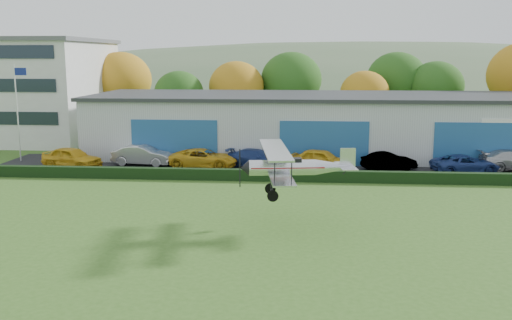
# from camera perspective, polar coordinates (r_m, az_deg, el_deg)

# --- Properties ---
(ground) EXTENTS (300.00, 300.00, 0.00)m
(ground) POSITION_cam_1_polar(r_m,az_deg,el_deg) (24.61, -3.21, -10.20)
(ground) COLOR #355C1D
(ground) RESTS_ON ground
(apron) EXTENTS (48.00, 9.00, 0.05)m
(apron) POSITION_cam_1_polar(r_m,az_deg,el_deg) (44.67, 4.24, -0.78)
(apron) COLOR black
(apron) RESTS_ON ground
(hedge) EXTENTS (46.00, 0.60, 0.80)m
(hedge) POSITION_cam_1_polar(r_m,az_deg,el_deg) (39.89, 4.20, -1.58)
(hedge) COLOR black
(hedge) RESTS_ON ground
(hangar) EXTENTS (40.60, 12.60, 5.30)m
(hangar) POSITION_cam_1_polar(r_m,az_deg,el_deg) (51.19, 6.57, 3.59)
(hangar) COLOR #B2B7BC
(hangar) RESTS_ON ground
(office_block) EXTENTS (20.60, 15.60, 10.40)m
(office_block) POSITION_cam_1_polar(r_m,az_deg,el_deg) (65.79, -23.91, 6.50)
(office_block) COLOR silver
(office_block) RESTS_ON ground
(flagpole) EXTENTS (1.05, 0.10, 8.00)m
(flagpole) POSITION_cam_1_polar(r_m,az_deg,el_deg) (50.56, -22.70, 5.20)
(flagpole) COLOR silver
(flagpole) RESTS_ON ground
(tree_belt) EXTENTS (75.70, 13.22, 10.12)m
(tree_belt) POSITION_cam_1_polar(r_m,az_deg,el_deg) (63.56, 2.47, 7.62)
(tree_belt) COLOR #3D2614
(tree_belt) RESTS_ON ground
(distant_hills) EXTENTS (430.00, 196.00, 56.00)m
(distant_hills) POSITION_cam_1_polar(r_m,az_deg,el_deg) (164.44, 1.88, 2.79)
(distant_hills) COLOR #4C6642
(distant_hills) RESTS_ON ground
(car_0) EXTENTS (5.17, 3.27, 1.64)m
(car_0) POSITION_cam_1_polar(r_m,az_deg,el_deg) (46.47, -17.94, 0.23)
(car_0) COLOR gold
(car_0) RESTS_ON apron
(car_1) EXTENTS (4.98, 2.17, 1.59)m
(car_1) POSITION_cam_1_polar(r_m,az_deg,el_deg) (46.32, -11.26, 0.48)
(car_1) COLOR silver
(car_1) RESTS_ON apron
(car_2) EXTENTS (5.35, 2.64, 1.46)m
(car_2) POSITION_cam_1_polar(r_m,az_deg,el_deg) (44.62, -5.28, 0.18)
(car_2) COLOR gold
(car_2) RESTS_ON apron
(car_3) EXTENTS (5.15, 3.54, 1.38)m
(car_3) POSITION_cam_1_polar(r_m,az_deg,el_deg) (44.64, 0.07, 0.18)
(car_3) COLOR navy
(car_3) RESTS_ON apron
(car_4) EXTENTS (5.14, 3.17, 1.63)m
(car_4) POSITION_cam_1_polar(r_m,az_deg,el_deg) (43.60, 6.57, 0.03)
(car_4) COLOR gold
(car_4) RESTS_ON apron
(car_5) EXTENTS (4.35, 2.43, 1.36)m
(car_5) POSITION_cam_1_polar(r_m,az_deg,el_deg) (44.66, 13.16, -0.11)
(car_5) COLOR gray
(car_5) RESTS_ON apron
(car_6) EXTENTS (5.36, 3.37, 1.38)m
(car_6) POSITION_cam_1_polar(r_m,az_deg,el_deg) (45.05, 20.19, -0.38)
(car_6) COLOR navy
(car_6) RESTS_ON apron
(biplane) EXTENTS (5.87, 6.73, 2.50)m
(biplane) POSITION_cam_1_polar(r_m,az_deg,el_deg) (28.58, 3.64, -0.59)
(biplane) COLOR silver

